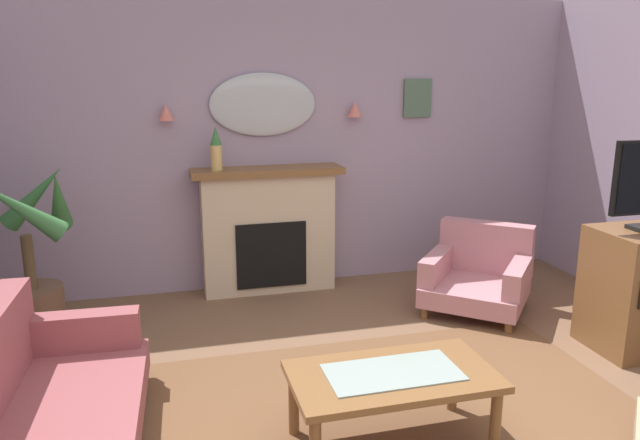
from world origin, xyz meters
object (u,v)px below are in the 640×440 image
object	(u,v)px
coffee_table	(392,382)
floral_couch	(31,410)
armchair_beside_couch	(479,274)
mantel_vase_centre	(216,148)
framed_picture	(417,98)
fireplace	(268,231)
potted_plant_corner_palm	(30,261)
wall_sconce_right	(355,109)
wall_sconce_left	(166,112)
wall_mirror	(263,105)

from	to	relation	value
coffee_table	floral_couch	bearing A→B (deg)	170.25
armchair_beside_couch	mantel_vase_centre	bearing A→B (deg)	157.67
framed_picture	coffee_table	distance (m)	3.32
coffee_table	armchair_beside_couch	size ratio (longest dim) A/B	0.96
fireplace	framed_picture	distance (m)	1.91
fireplace	armchair_beside_couch	distance (m)	1.91
coffee_table	potted_plant_corner_palm	xyz separation A→B (m)	(-2.12, 2.06, 0.22)
fireplace	wall_sconce_right	bearing A→B (deg)	6.16
wall_sconce_left	framed_picture	distance (m)	2.35
armchair_beside_couch	potted_plant_corner_palm	bearing A→B (deg)	174.07
wall_mirror	armchair_beside_couch	size ratio (longest dim) A/B	0.84
wall_mirror	floral_couch	distance (m)	3.23
floral_couch	coffee_table	bearing A→B (deg)	-9.75
wall_mirror	floral_couch	size ratio (longest dim) A/B	0.55
wall_mirror	framed_picture	distance (m)	1.50
wall_sconce_right	armchair_beside_couch	world-z (taller)	wall_sconce_right
wall_sconce_right	floral_couch	world-z (taller)	wall_sconce_right
wall_mirror	potted_plant_corner_palm	world-z (taller)	wall_mirror
wall_sconce_left	potted_plant_corner_palm	bearing A→B (deg)	-150.13
fireplace	floral_couch	xyz separation A→B (m)	(-1.64, -2.27, -0.25)
mantel_vase_centre	coffee_table	xyz separation A→B (m)	(0.65, -2.56, -0.97)
fireplace	wall_sconce_left	distance (m)	1.38
framed_picture	floral_couch	world-z (taller)	framed_picture
floral_couch	wall_sconce_left	bearing A→B (deg)	71.40
wall_mirror	floral_couch	bearing A→B (deg)	-124.30
wall_mirror	armchair_beside_couch	bearing A→B (deg)	-31.95
framed_picture	coffee_table	size ratio (longest dim) A/B	0.33
fireplace	mantel_vase_centre	bearing A→B (deg)	-176.40
coffee_table	framed_picture	bearing A→B (deg)	64.64
wall_sconce_left	wall_sconce_right	xyz separation A→B (m)	(1.70, 0.00, 0.00)
wall_mirror	potted_plant_corner_palm	xyz separation A→B (m)	(-1.92, -0.67, -1.10)
fireplace	wall_sconce_left	world-z (taller)	wall_sconce_left
floral_couch	mantel_vase_centre	bearing A→B (deg)	61.94
wall_sconce_left	coffee_table	size ratio (longest dim) A/B	0.13
coffee_table	floral_couch	size ratio (longest dim) A/B	0.63
wall_mirror	wall_sconce_left	bearing A→B (deg)	-176.63
wall_mirror	coffee_table	distance (m)	3.04
coffee_table	mantel_vase_centre	bearing A→B (deg)	104.29
mantel_vase_centre	framed_picture	size ratio (longest dim) A/B	1.06
mantel_vase_centre	floral_couch	xyz separation A→B (m)	(-1.19, -2.24, -1.03)
coffee_table	fireplace	bearing A→B (deg)	94.46
coffee_table	potted_plant_corner_palm	bearing A→B (deg)	135.86
mantel_vase_centre	wall_sconce_left	distance (m)	0.52
wall_sconce_right	framed_picture	distance (m)	0.66
floral_couch	armchair_beside_couch	xyz separation A→B (m)	(3.31, 1.37, -0.01)
fireplace	coffee_table	distance (m)	2.60
mantel_vase_centre	wall_mirror	distance (m)	0.60
fireplace	potted_plant_corner_palm	world-z (taller)	potted_plant_corner_palm
wall_mirror	wall_sconce_left	xyz separation A→B (m)	(-0.85, -0.05, -0.05)
framed_picture	armchair_beside_couch	xyz separation A→B (m)	(0.17, -1.05, -1.44)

